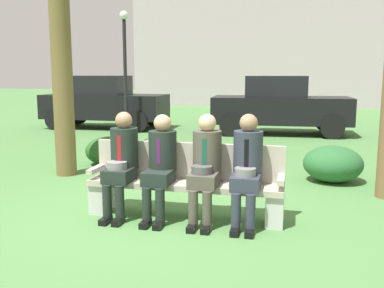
{
  "coord_description": "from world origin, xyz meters",
  "views": [
    {
      "loc": [
        1.62,
        -4.8,
        1.74
      ],
      "look_at": [
        0.34,
        0.53,
        0.85
      ],
      "focal_mm": 40.51,
      "sensor_mm": 36.0,
      "label": 1
    }
  ],
  "objects_px": {
    "seated_man_leftmost": "(122,159)",
    "seated_man_centerleft": "(160,161)",
    "seated_man_rightmost": "(247,164)",
    "shrub_near_bench": "(333,164)",
    "shrub_mid_lawn": "(108,151)",
    "shrub_far_lawn": "(160,149)",
    "park_bench": "(186,182)",
    "building_backdrop": "(262,0)",
    "street_lamp": "(125,60)",
    "parked_car_near": "(104,102)",
    "parked_car_far": "(279,105)",
    "seated_man_centerright": "(205,163)"
  },
  "relations": [
    {
      "from": "street_lamp",
      "to": "seated_man_centerleft",
      "type": "bearing_deg",
      "value": -64.88
    },
    {
      "from": "seated_man_centerright",
      "to": "shrub_near_bench",
      "type": "relative_size",
      "value": 1.35
    },
    {
      "from": "shrub_far_lawn",
      "to": "parked_car_far",
      "type": "height_order",
      "value": "parked_car_far"
    },
    {
      "from": "shrub_near_bench",
      "to": "seated_man_centerright",
      "type": "bearing_deg",
      "value": -124.53
    },
    {
      "from": "shrub_near_bench",
      "to": "shrub_mid_lawn",
      "type": "bearing_deg",
      "value": 174.79
    },
    {
      "from": "seated_man_centerright",
      "to": "seated_man_rightmost",
      "type": "height_order",
      "value": "seated_man_rightmost"
    },
    {
      "from": "seated_man_rightmost",
      "to": "shrub_far_lawn",
      "type": "bearing_deg",
      "value": 122.72
    },
    {
      "from": "seated_man_centerright",
      "to": "shrub_near_bench",
      "type": "height_order",
      "value": "seated_man_centerright"
    },
    {
      "from": "shrub_near_bench",
      "to": "shrub_mid_lawn",
      "type": "relative_size",
      "value": 1.08
    },
    {
      "from": "seated_man_leftmost",
      "to": "shrub_far_lawn",
      "type": "relative_size",
      "value": 1.5
    },
    {
      "from": "seated_man_rightmost",
      "to": "shrub_near_bench",
      "type": "distance_m",
      "value": 2.66
    },
    {
      "from": "seated_man_centerleft",
      "to": "shrub_near_bench",
      "type": "bearing_deg",
      "value": 47.31
    },
    {
      "from": "shrub_far_lawn",
      "to": "street_lamp",
      "type": "bearing_deg",
      "value": 120.96
    },
    {
      "from": "seated_man_leftmost",
      "to": "building_backdrop",
      "type": "relative_size",
      "value": 0.09
    },
    {
      "from": "seated_man_leftmost",
      "to": "parked_car_far",
      "type": "relative_size",
      "value": 0.32
    },
    {
      "from": "seated_man_centerright",
      "to": "building_backdrop",
      "type": "xyz_separation_m",
      "value": [
        -1.23,
        22.51,
        5.43
      ]
    },
    {
      "from": "shrub_far_lawn",
      "to": "building_backdrop",
      "type": "distance_m",
      "value": 20.18
    },
    {
      "from": "seated_man_centerleft",
      "to": "building_backdrop",
      "type": "relative_size",
      "value": 0.09
    },
    {
      "from": "seated_man_leftmost",
      "to": "shrub_far_lawn",
      "type": "height_order",
      "value": "seated_man_leftmost"
    },
    {
      "from": "seated_man_rightmost",
      "to": "parked_car_far",
      "type": "height_order",
      "value": "parked_car_far"
    },
    {
      "from": "shrub_near_bench",
      "to": "seated_man_rightmost",
      "type": "bearing_deg",
      "value": -115.8
    },
    {
      "from": "seated_man_centerright",
      "to": "seated_man_centerleft",
      "type": "bearing_deg",
      "value": 179.59
    },
    {
      "from": "seated_man_centerright",
      "to": "street_lamp",
      "type": "relative_size",
      "value": 0.37
    },
    {
      "from": "seated_man_rightmost",
      "to": "parked_car_near",
      "type": "bearing_deg",
      "value": 124.24
    },
    {
      "from": "shrub_near_bench",
      "to": "shrub_mid_lawn",
      "type": "distance_m",
      "value": 4.12
    },
    {
      "from": "park_bench",
      "to": "shrub_far_lawn",
      "type": "height_order",
      "value": "park_bench"
    },
    {
      "from": "seated_man_centerleft",
      "to": "parked_car_near",
      "type": "bearing_deg",
      "value": 118.91
    },
    {
      "from": "seated_man_centerleft",
      "to": "shrub_far_lawn",
      "type": "xyz_separation_m",
      "value": [
        -1.03,
        3.21,
        -0.44
      ]
    },
    {
      "from": "shrub_far_lawn",
      "to": "parked_car_far",
      "type": "relative_size",
      "value": 0.21
    },
    {
      "from": "seated_man_centerright",
      "to": "shrub_near_bench",
      "type": "bearing_deg",
      "value": 55.47
    },
    {
      "from": "street_lamp",
      "to": "seated_man_leftmost",
      "type": "bearing_deg",
      "value": -68.39
    },
    {
      "from": "parked_car_near",
      "to": "park_bench",
      "type": "bearing_deg",
      "value": -59.18
    },
    {
      "from": "parked_car_near",
      "to": "parked_car_far",
      "type": "xyz_separation_m",
      "value": [
        5.55,
        -0.13,
        0.0
      ]
    },
    {
      "from": "shrub_far_lawn",
      "to": "shrub_near_bench",
      "type": "bearing_deg",
      "value": -14.85
    },
    {
      "from": "seated_man_leftmost",
      "to": "seated_man_centerleft",
      "type": "height_order",
      "value": "seated_man_leftmost"
    },
    {
      "from": "parked_car_far",
      "to": "seated_man_centerleft",
      "type": "bearing_deg",
      "value": -97.87
    },
    {
      "from": "seated_man_centerleft",
      "to": "building_backdrop",
      "type": "height_order",
      "value": "building_backdrop"
    },
    {
      "from": "seated_man_centerright",
      "to": "shrub_far_lawn",
      "type": "bearing_deg",
      "value": 116.17
    },
    {
      "from": "seated_man_rightmost",
      "to": "shrub_mid_lawn",
      "type": "distance_m",
      "value": 4.06
    },
    {
      "from": "seated_man_rightmost",
      "to": "shrub_mid_lawn",
      "type": "xyz_separation_m",
      "value": [
        -2.96,
        2.74,
        -0.44
      ]
    },
    {
      "from": "park_bench",
      "to": "seated_man_centerleft",
      "type": "distance_m",
      "value": 0.41
    },
    {
      "from": "park_bench",
      "to": "seated_man_rightmost",
      "type": "xyz_separation_m",
      "value": [
        0.76,
        -0.14,
        0.28
      ]
    },
    {
      "from": "seated_man_centerleft",
      "to": "street_lamp",
      "type": "bearing_deg",
      "value": 115.12
    },
    {
      "from": "shrub_mid_lawn",
      "to": "street_lamp",
      "type": "height_order",
      "value": "street_lamp"
    },
    {
      "from": "seated_man_centerleft",
      "to": "street_lamp",
      "type": "height_order",
      "value": "street_lamp"
    },
    {
      "from": "shrub_near_bench",
      "to": "building_backdrop",
      "type": "relative_size",
      "value": 0.07
    },
    {
      "from": "shrub_far_lawn",
      "to": "seated_man_centerleft",
      "type": "bearing_deg",
      "value": -72.22
    },
    {
      "from": "seated_man_rightmost",
      "to": "park_bench",
      "type": "bearing_deg",
      "value": 169.79
    },
    {
      "from": "shrub_mid_lawn",
      "to": "parked_car_near",
      "type": "xyz_separation_m",
      "value": [
        -2.53,
        5.32,
        0.56
      ]
    },
    {
      "from": "seated_man_centerleft",
      "to": "shrub_far_lawn",
      "type": "height_order",
      "value": "seated_man_centerleft"
    }
  ]
}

